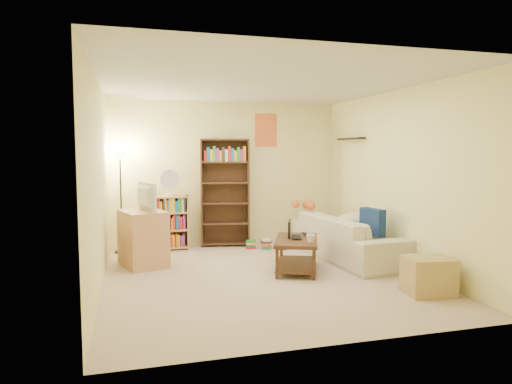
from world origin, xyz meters
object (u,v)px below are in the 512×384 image
tabby_cat (306,205)px  floor_lamp (120,173)px  mug (311,238)px  side_table (342,235)px  television (142,197)px  desk_fan (170,182)px  laptop (300,237)px  short_bookshelf (167,223)px  tv_stand (143,238)px  coffee_table (297,250)px  sofa (348,237)px  tall_bookshelf (225,190)px  end_cabinet (428,276)px

tabby_cat → floor_lamp: (-3.00, 0.48, 0.55)m
mug → side_table: size_ratio=0.28×
television → desk_fan: bearing=-43.1°
laptop → desk_fan: 2.50m
television → short_bookshelf: size_ratio=0.76×
tv_stand → tabby_cat: bearing=-7.2°
coffee_table → floor_lamp: floor_lamp is taller
television → floor_lamp: 1.05m
sofa → television: 3.13m
tabby_cat → side_table: bearing=-28.9°
tall_bookshelf → television: bearing=-132.0°
sofa → laptop: size_ratio=6.46×
short_bookshelf → coffee_table: bearing=-50.4°
tv_stand → short_bookshelf: (0.42, 1.01, 0.05)m
desk_fan → coffee_table: bearing=-49.4°
sofa → television: television is taller
coffee_table → television: size_ratio=1.66×
laptop → floor_lamp: size_ratio=0.22×
coffee_table → side_table: (1.19, 1.05, -0.03)m
television → floor_lamp: (-0.31, 0.96, 0.30)m
mug → floor_lamp: 3.30m
sofa → end_cabinet: size_ratio=4.49×
tabby_cat → mug: size_ratio=3.50×
television → floor_lamp: bearing=0.6°
mug → tabby_cat: bearing=70.4°
tv_stand → desk_fan: size_ratio=1.80×
mug → tall_bookshelf: bearing=107.6°
short_bookshelf → tall_bookshelf: bearing=2.5°
desk_fan → side_table: bearing=-15.7°
tv_stand → end_cabinet: (3.12, -2.23, -0.18)m
short_bookshelf → tv_stand: bearing=-113.6°
floor_lamp → side_table: (3.52, -0.76, -1.03)m
sofa → end_cabinet: sofa is taller
desk_fan → side_table: (2.74, -0.77, -0.88)m
short_bookshelf → side_table: 2.92m
coffee_table → side_table: bearing=63.6°
side_table → end_cabinet: size_ratio=1.02×
tv_stand → side_table: (3.21, 0.19, -0.14)m
television → side_table: bearing=-103.9°
mug → tv_stand: bearing=152.0°
side_table → coffee_table: bearing=-138.6°
sofa → tall_bookshelf: bearing=44.4°
floor_lamp → tv_stand: bearing=-72.1°
laptop → television: (-2.09, 0.81, 0.54)m
laptop → television: size_ratio=0.52×
tall_bookshelf → tabby_cat: bearing=-14.3°
coffee_table → mug: bearing=-48.9°
laptop → side_table: size_ratio=0.68×
sofa → mug: sofa is taller
tall_bookshelf → end_cabinet: bearing=-51.9°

